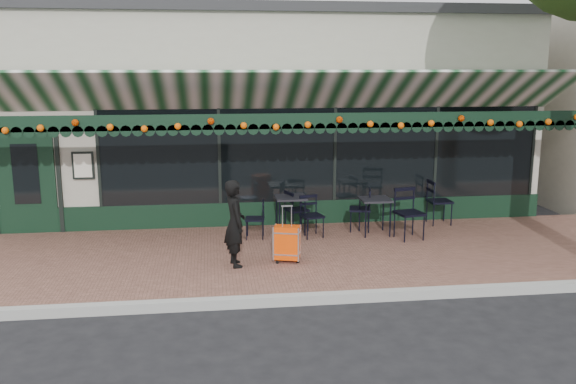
{
  "coord_description": "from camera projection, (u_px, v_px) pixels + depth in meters",
  "views": [
    {
      "loc": [
        -1.19,
        -8.42,
        3.43
      ],
      "look_at": [
        0.11,
        1.6,
        1.34
      ],
      "focal_mm": 38.0,
      "sensor_mm": 36.0,
      "label": 1
    }
  ],
  "objects": [
    {
      "name": "woman",
      "position": [
        235.0,
        223.0,
        10.09
      ],
      "size": [
        0.44,
        0.59,
        1.46
      ],
      "primitive_type": "imported",
      "rotation": [
        0.0,
        0.0,
        1.76
      ],
      "color": "black",
      "rests_on": "sidewalk"
    },
    {
      "name": "chair_b_right",
      "position": [
        297.0,
        210.0,
        12.34
      ],
      "size": [
        0.53,
        0.53,
        0.84
      ],
      "primitive_type": null,
      "rotation": [
        0.0,
        0.0,
        1.91
      ],
      "color": "black",
      "rests_on": "sidewalk"
    },
    {
      "name": "chair_b_left",
      "position": [
        255.0,
        219.0,
        11.78
      ],
      "size": [
        0.42,
        0.42,
        0.76
      ],
      "primitive_type": null,
      "rotation": [
        0.0,
        0.0,
        -1.69
      ],
      "color": "black",
      "rests_on": "sidewalk"
    },
    {
      "name": "curb",
      "position": [
        296.0,
        300.0,
        8.93
      ],
      "size": [
        18.0,
        0.16,
        0.15
      ],
      "primitive_type": "cube",
      "color": "#9E9E99",
      "rests_on": "ground"
    },
    {
      "name": "ground",
      "position": [
        295.0,
        302.0,
        9.03
      ],
      "size": [
        80.0,
        80.0,
        0.0
      ],
      "primitive_type": "plane",
      "color": "black",
      "rests_on": "ground"
    },
    {
      "name": "cafe_table_a",
      "position": [
        375.0,
        202.0,
        12.02
      ],
      "size": [
        0.59,
        0.59,
        0.73
      ],
      "color": "black",
      "rests_on": "sidewalk"
    },
    {
      "name": "chair_b_front",
      "position": [
        312.0,
        216.0,
        11.87
      ],
      "size": [
        0.5,
        0.5,
        0.83
      ],
      "primitive_type": null,
      "rotation": [
        0.0,
        0.0,
        0.25
      ],
      "color": "black",
      "rests_on": "sidewalk"
    },
    {
      "name": "sidewalk",
      "position": [
        279.0,
        257.0,
        10.95
      ],
      "size": [
        18.0,
        4.0,
        0.15
      ],
      "primitive_type": "cube",
      "color": "brown",
      "rests_on": "ground"
    },
    {
      "name": "cafe_table_b",
      "position": [
        291.0,
        200.0,
        12.1
      ],
      "size": [
        0.6,
        0.6,
        0.75
      ],
      "color": "black",
      "rests_on": "sidewalk"
    },
    {
      "name": "chair_a_left",
      "position": [
        360.0,
        210.0,
        12.32
      ],
      "size": [
        0.53,
        0.53,
        0.88
      ],
      "primitive_type": null,
      "rotation": [
        0.0,
        0.0,
        -1.8
      ],
      "color": "black",
      "rests_on": "sidewalk"
    },
    {
      "name": "restaurant_building",
      "position": [
        254.0,
        111.0,
        16.17
      ],
      "size": [
        12.0,
        9.6,
        4.5
      ],
      "color": "#A49E8E",
      "rests_on": "ground"
    },
    {
      "name": "chair_a_right",
      "position": [
        440.0,
        202.0,
        12.86
      ],
      "size": [
        0.49,
        0.49,
        0.96
      ],
      "primitive_type": null,
      "rotation": [
        0.0,
        0.0,
        1.58
      ],
      "color": "black",
      "rests_on": "sidewalk"
    },
    {
      "name": "suitcase",
      "position": [
        287.0,
        243.0,
        10.36
      ],
      "size": [
        0.48,
        0.35,
        0.98
      ],
      "rotation": [
        0.0,
        0.0,
        -0.29
      ],
      "color": "#F14407",
      "rests_on": "sidewalk"
    },
    {
      "name": "chair_a_front",
      "position": [
        409.0,
        214.0,
        11.72
      ],
      "size": [
        0.59,
        0.59,
        1.0
      ],
      "primitive_type": null,
      "rotation": [
        0.0,
        0.0,
        0.2
      ],
      "color": "black",
      "rests_on": "sidewalk"
    }
  ]
}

